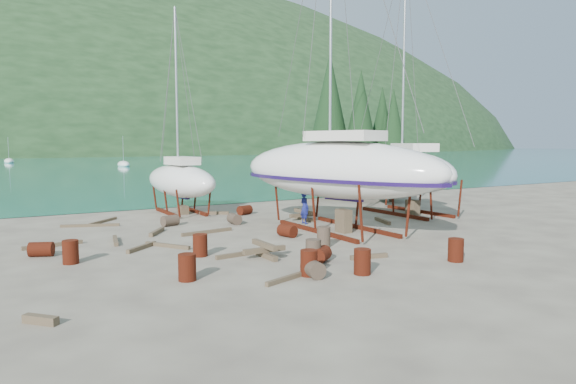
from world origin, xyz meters
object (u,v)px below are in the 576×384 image
worker (305,208)px  large_sailboat_far (408,171)px  large_sailboat_near (337,169)px  small_sailboat_shore (180,180)px

worker → large_sailboat_far: bearing=-89.7°
large_sailboat_near → worker: (-0.23, 2.69, -2.24)m
large_sailboat_near → large_sailboat_far: (7.39, 2.71, -0.42)m
large_sailboat_far → small_sailboat_shore: (-12.13, 7.51, -0.62)m
large_sailboat_near → worker: size_ratio=10.81×
large_sailboat_near → large_sailboat_far: size_ratio=1.17×
large_sailboat_far → small_sailboat_shore: 14.28m
large_sailboat_near → worker: 3.50m
large_sailboat_near → small_sailboat_shore: size_ratio=1.52×
large_sailboat_far → large_sailboat_near: bearing=-141.8°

